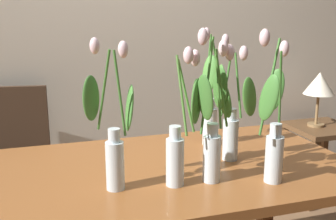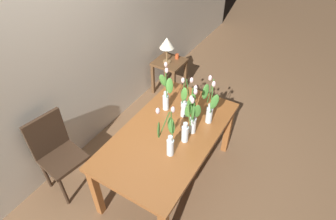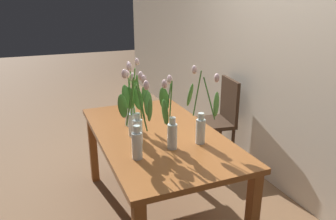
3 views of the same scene
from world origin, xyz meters
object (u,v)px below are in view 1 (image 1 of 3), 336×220
(tulip_vase_3, at_px, (273,134))
(table_lamp, at_px, (319,85))
(tulip_vase_1, at_px, (113,140))
(dining_table, at_px, (165,187))
(tulip_vase_4, at_px, (181,139))
(tulip_vase_5, at_px, (211,107))
(side_table, at_px, (321,141))
(tulip_vase_0, at_px, (232,121))
(tulip_vase_2, at_px, (214,126))
(dining_chair, at_px, (14,155))

(tulip_vase_3, relative_size, table_lamp, 1.46)
(tulip_vase_1, bearing_deg, dining_table, 30.00)
(dining_table, relative_size, tulip_vase_3, 2.76)
(tulip_vase_1, height_order, tulip_vase_4, tulip_vase_1)
(tulip_vase_5, relative_size, side_table, 1.03)
(side_table, xyz_separation_m, table_lamp, (-0.04, 0.02, 0.42))
(tulip_vase_4, bearing_deg, tulip_vase_0, 30.89)
(tulip_vase_2, xyz_separation_m, dining_chair, (-0.79, 1.17, -0.43))
(side_table, distance_m, table_lamp, 0.43)
(side_table, bearing_deg, tulip_vase_3, -134.70)
(tulip_vase_0, relative_size, tulip_vase_1, 0.94)
(tulip_vase_0, bearing_deg, tulip_vase_3, -79.25)
(tulip_vase_5, xyz_separation_m, table_lamp, (1.14, 0.68, -0.07))
(tulip_vase_0, height_order, dining_chair, tulip_vase_0)
(tulip_vase_0, distance_m, tulip_vase_2, 0.24)
(tulip_vase_0, height_order, tulip_vase_2, tulip_vase_2)
(tulip_vase_1, xyz_separation_m, dining_chair, (-0.42, 1.11, -0.40))
(tulip_vase_2, bearing_deg, tulip_vase_0, 47.05)
(tulip_vase_1, bearing_deg, tulip_vase_5, 33.64)
(tulip_vase_0, height_order, table_lamp, tulip_vase_0)
(tulip_vase_1, height_order, tulip_vase_3, tulip_vase_3)
(tulip_vase_1, xyz_separation_m, tulip_vase_4, (0.24, -0.05, -0.00))
(tulip_vase_2, xyz_separation_m, table_lamp, (1.31, 1.09, -0.10))
(tulip_vase_1, distance_m, tulip_vase_2, 0.38)
(tulip_vase_3, bearing_deg, table_lamp, 46.85)
(tulip_vase_2, distance_m, tulip_vase_4, 0.14)
(dining_table, height_order, tulip_vase_5, tulip_vase_5)
(dining_table, distance_m, tulip_vase_1, 0.39)
(tulip_vase_5, bearing_deg, tulip_vase_4, -125.79)
(tulip_vase_0, bearing_deg, tulip_vase_1, -167.33)
(dining_table, bearing_deg, tulip_vase_4, -88.21)
(tulip_vase_4, bearing_deg, tulip_vase_2, 1.05)
(tulip_vase_3, relative_size, side_table, 1.05)
(tulip_vase_2, distance_m, dining_chair, 1.47)
(tulip_vase_2, bearing_deg, dining_chair, 124.07)
(dining_chair, xyz_separation_m, table_lamp, (2.10, -0.07, 0.33))
(tulip_vase_0, bearing_deg, side_table, 37.21)
(tulip_vase_5, bearing_deg, tulip_vase_2, -112.14)
(dining_table, relative_size, table_lamp, 4.02)
(tulip_vase_3, bearing_deg, tulip_vase_1, 167.24)
(tulip_vase_4, xyz_separation_m, side_table, (1.48, 1.08, -0.49))
(tulip_vase_1, relative_size, table_lamp, 1.37)
(tulip_vase_3, distance_m, tulip_vase_4, 0.35)
(tulip_vase_1, bearing_deg, tulip_vase_2, -7.87)
(tulip_vase_0, relative_size, tulip_vase_3, 0.89)
(tulip_vase_4, relative_size, tulip_vase_5, 0.92)
(tulip_vase_4, distance_m, tulip_vase_5, 0.51)
(tulip_vase_1, height_order, tulip_vase_2, tulip_vase_2)
(tulip_vase_0, bearing_deg, dining_chair, 133.61)
(tulip_vase_2, height_order, tulip_vase_4, tulip_vase_2)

